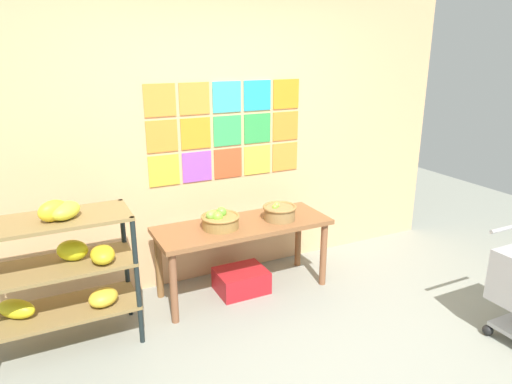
# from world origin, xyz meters

# --- Properties ---
(back_wall_with_art) EXTENTS (4.91, 0.07, 2.91)m
(back_wall_with_art) POSITION_xyz_m (0.00, 1.80, 1.46)
(back_wall_with_art) COLOR #E1AE79
(back_wall_with_art) RESTS_ON ground
(banana_shelf_unit) EXTENTS (1.02, 0.45, 1.13)m
(banana_shelf_unit) POSITION_xyz_m (-1.40, 1.18, 0.64)
(banana_shelf_unit) COLOR black
(banana_shelf_unit) RESTS_ON ground
(display_table) EXTENTS (1.51, 0.56, 0.64)m
(display_table) POSITION_xyz_m (0.05, 1.35, 0.55)
(display_table) COLOR brown
(display_table) RESTS_ON ground
(fruit_basket_back_right) EXTENTS (0.33, 0.33, 0.17)m
(fruit_basket_back_right) POSITION_xyz_m (-0.16, 1.35, 0.71)
(fruit_basket_back_right) COLOR olive
(fruit_basket_back_right) RESTS_ON display_table
(fruit_basket_back_left) EXTENTS (0.30, 0.30, 0.15)m
(fruit_basket_back_left) POSITION_xyz_m (0.38, 1.31, 0.71)
(fruit_basket_back_left) COLOR olive
(fruit_basket_back_left) RESTS_ON display_table
(produce_crate_under_table) EXTENTS (0.43, 0.35, 0.20)m
(produce_crate_under_table) POSITION_xyz_m (0.03, 1.35, 0.10)
(produce_crate_under_table) COLOR #A91921
(produce_crate_under_table) RESTS_ON ground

